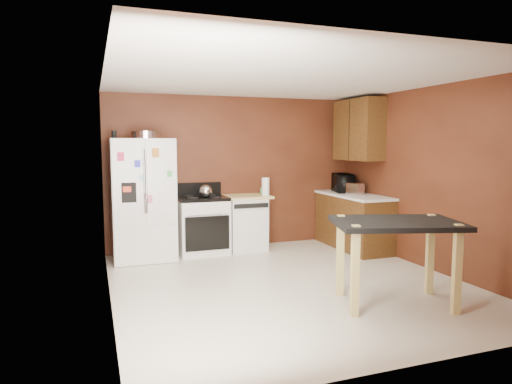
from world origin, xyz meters
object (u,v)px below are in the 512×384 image
microwave (343,184)px  refrigerator (143,200)px  green_canister (263,191)px  paper_towel (265,187)px  gas_range (202,224)px  island (396,233)px  kettle (206,191)px  roasting_pan (146,135)px  pen_cup (114,135)px  dishwasher (245,222)px  toaster (355,189)px

microwave → refrigerator: refrigerator is taller
green_canister → paper_towel: bearing=-100.6°
gas_range → island: (1.42, -2.96, 0.32)m
gas_range → kettle: bearing=-75.7°
refrigerator → paper_towel: bearing=-1.3°
green_canister → gas_range: (-1.07, -0.11, -0.48)m
roasting_pan → green_canister: roasting_pan is taller
green_canister → island: 3.10m
pen_cup → microwave: (3.73, 0.02, -0.81)m
pen_cup → paper_towel: bearing=1.3°
pen_cup → microwave: size_ratio=0.21×
island → dishwasher: bearing=103.1°
dishwasher → pen_cup: bearing=-174.8°
gas_range → refrigerator: bearing=-176.2°
toaster → gas_range: 2.53m
green_canister → refrigerator: 1.98m
toaster → refrigerator: bearing=158.4°
toaster → microwave: size_ratio=0.50×
kettle → dishwasher: bearing=11.9°
pen_cup → paper_towel: pen_cup is taller
roasting_pan → paper_towel: roasting_pan is taller
kettle → toaster: kettle is taller
refrigerator → island: bearing=-51.3°
refrigerator → microwave: bearing=-1.3°
paper_towel → toaster: 1.46m
pen_cup → refrigerator: 1.03m
pen_cup → kettle: (1.32, 0.04, -0.86)m
microwave → gas_range: 2.51m
roasting_pan → kettle: 1.22m
pen_cup → green_canister: bearing=6.6°
kettle → green_canister: size_ratio=1.87×
pen_cup → island: pen_cup is taller
green_canister → gas_range: size_ratio=0.10×
microwave → refrigerator: bearing=102.5°
paper_towel → microwave: (1.42, -0.03, 0.01)m
toaster → green_canister: bearing=140.0°
roasting_pan → pen_cup: size_ratio=3.97×
kettle → toaster: size_ratio=0.76×
kettle → dishwasher: 0.89m
island → roasting_pan: bearing=128.0°
toaster → kettle: bearing=156.4°
kettle → dishwasher: kettle is taller
kettle → green_canister: 1.06m
green_canister → gas_range: 1.17m
gas_range → toaster: bearing=-13.4°
refrigerator → toaster: bearing=-8.8°
refrigerator → dishwasher: (1.63, 0.09, -0.45)m
gas_range → dishwasher: size_ratio=1.24×
green_canister → toaster: bearing=-27.2°
island → microwave: bearing=70.1°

